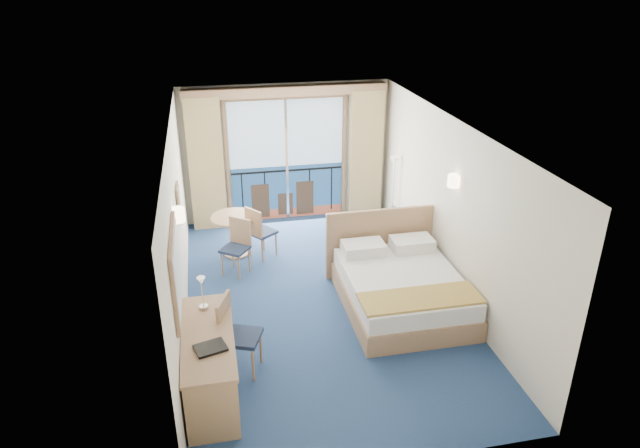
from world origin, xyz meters
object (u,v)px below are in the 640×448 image
at_px(desk_chair, 235,330).
at_px(bed, 400,287).
at_px(armchair, 390,232).
at_px(floor_lamp, 394,175).
at_px(desk, 211,386).
at_px(nightstand, 412,249).
at_px(round_table, 235,226).
at_px(table_chair_b, 237,243).
at_px(table_chair_a, 259,230).

bearing_deg(desk_chair, bed, -46.94).
bearing_deg(bed, armchair, 76.90).
distance_m(floor_lamp, desk, 5.75).
distance_m(nightstand, desk, 4.66).
relative_size(desk, desk_chair, 1.69).
height_order(floor_lamp, desk_chair, floor_lamp).
bearing_deg(round_table, bed, -43.76).
bearing_deg(table_chair_b, nightstand, 30.70).
height_order(armchair, table_chair_b, table_chair_b).
bearing_deg(armchair, table_chair_a, -25.08).
height_order(bed, desk_chair, bed).
distance_m(armchair, table_chair_a, 2.33).
bearing_deg(desk, bed, 32.63).
relative_size(nightstand, table_chair_a, 0.52).
distance_m(bed, armchair, 1.86).
bearing_deg(floor_lamp, table_chair_a, -165.98).
height_order(round_table, table_chair_b, table_chair_b).
bearing_deg(desk_chair, round_table, 17.42).
xyz_separation_m(floor_lamp, table_chair_b, (-3.03, -1.09, -0.58)).
bearing_deg(floor_lamp, nightstand, -93.53).
height_order(bed, armchair, bed).
bearing_deg(desk_chair, armchair, -24.84).
bearing_deg(floor_lamp, table_chair_b, -160.19).
height_order(desk, round_table, desk).
bearing_deg(nightstand, floor_lamp, 86.47).
bearing_deg(table_chair_a, desk_chair, 132.32).
xyz_separation_m(armchair, table_chair_a, (-2.32, 0.18, 0.19)).
height_order(desk, desk_chair, desk_chair).
xyz_separation_m(floor_lamp, table_chair_a, (-2.63, -0.66, -0.58)).
bearing_deg(bed, table_chair_a, 133.57).
relative_size(nightstand, desk_chair, 0.47).
height_order(desk, table_chair_b, table_chair_b).
bearing_deg(table_chair_b, desk, -62.78).
height_order(floor_lamp, round_table, floor_lamp).
xyz_separation_m(bed, table_chair_b, (-2.29, 1.56, 0.20)).
bearing_deg(desk, floor_lamp, 51.32).
height_order(desk, table_chair_a, table_chair_a).
height_order(nightstand, armchair, armchair).
relative_size(nightstand, round_table, 0.60).
height_order(armchair, table_chair_a, table_chair_a).
relative_size(floor_lamp, round_table, 1.80).
height_order(nightstand, round_table, round_table).
bearing_deg(table_chair_a, table_chair_b, 101.41).
relative_size(floor_lamp, table_chair_a, 1.56).
relative_size(desk, table_chair_a, 1.85).
bearing_deg(table_chair_b, bed, 2.15).
distance_m(nightstand, round_table, 3.10).
xyz_separation_m(armchair, desk_chair, (-2.93, -2.81, 0.24)).
bearing_deg(round_table, armchair, -8.01).
bearing_deg(table_chair_a, round_table, 27.09).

